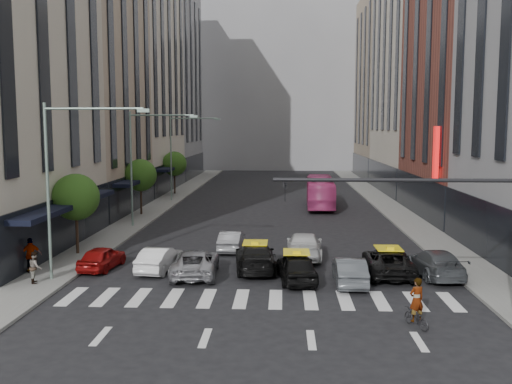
# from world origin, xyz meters

# --- Properties ---
(ground) EXTENTS (160.00, 160.00, 0.00)m
(ground) POSITION_xyz_m (0.00, 0.00, 0.00)
(ground) COLOR black
(ground) RESTS_ON ground
(sidewalk_left) EXTENTS (3.00, 96.00, 0.15)m
(sidewalk_left) POSITION_xyz_m (-11.50, 30.00, 0.07)
(sidewalk_left) COLOR slate
(sidewalk_left) RESTS_ON ground
(sidewalk_right) EXTENTS (3.00, 96.00, 0.15)m
(sidewalk_right) POSITION_xyz_m (11.50, 30.00, 0.07)
(sidewalk_right) COLOR slate
(sidewalk_right) RESTS_ON ground
(building_left_b) EXTENTS (8.00, 16.00, 24.00)m
(building_left_b) POSITION_xyz_m (-17.00, 28.00, 12.00)
(building_left_b) COLOR tan
(building_left_b) RESTS_ON ground
(building_left_c) EXTENTS (8.00, 20.00, 36.00)m
(building_left_c) POSITION_xyz_m (-17.00, 46.00, 18.00)
(building_left_c) COLOR beige
(building_left_c) RESTS_ON ground
(building_left_d) EXTENTS (8.00, 18.00, 30.00)m
(building_left_d) POSITION_xyz_m (-17.00, 65.00, 15.00)
(building_left_d) COLOR gray
(building_left_d) RESTS_ON ground
(building_right_b) EXTENTS (8.00, 18.00, 26.00)m
(building_right_b) POSITION_xyz_m (17.00, 27.00, 13.00)
(building_right_b) COLOR brown
(building_right_b) RESTS_ON ground
(building_right_c) EXTENTS (8.00, 20.00, 40.00)m
(building_right_c) POSITION_xyz_m (17.00, 46.00, 20.00)
(building_right_c) COLOR beige
(building_right_c) RESTS_ON ground
(building_right_d) EXTENTS (8.00, 18.00, 28.00)m
(building_right_d) POSITION_xyz_m (17.00, 65.00, 14.00)
(building_right_d) COLOR tan
(building_right_d) RESTS_ON ground
(building_far) EXTENTS (30.00, 10.00, 36.00)m
(building_far) POSITION_xyz_m (0.00, 85.00, 18.00)
(building_far) COLOR gray
(building_far) RESTS_ON ground
(tree_near) EXTENTS (2.88, 2.88, 4.95)m
(tree_near) POSITION_xyz_m (-11.80, 10.00, 3.65)
(tree_near) COLOR black
(tree_near) RESTS_ON sidewalk_left
(tree_mid) EXTENTS (2.88, 2.88, 4.95)m
(tree_mid) POSITION_xyz_m (-11.80, 26.00, 3.65)
(tree_mid) COLOR black
(tree_mid) RESTS_ON sidewalk_left
(tree_far) EXTENTS (2.88, 2.88, 4.95)m
(tree_far) POSITION_xyz_m (-11.80, 42.00, 3.65)
(tree_far) COLOR black
(tree_far) RESTS_ON sidewalk_left
(streetlamp_near) EXTENTS (5.38, 0.25, 9.00)m
(streetlamp_near) POSITION_xyz_m (-10.04, 4.00, 5.90)
(streetlamp_near) COLOR gray
(streetlamp_near) RESTS_ON sidewalk_left
(streetlamp_mid) EXTENTS (5.38, 0.25, 9.00)m
(streetlamp_mid) POSITION_xyz_m (-10.04, 20.00, 5.90)
(streetlamp_mid) COLOR gray
(streetlamp_mid) RESTS_ON sidewalk_left
(streetlamp_far) EXTENTS (5.38, 0.25, 9.00)m
(streetlamp_far) POSITION_xyz_m (-10.04, 36.00, 5.90)
(streetlamp_far) COLOR gray
(streetlamp_far) RESTS_ON sidewalk_left
(traffic_signal) EXTENTS (10.10, 0.20, 6.00)m
(traffic_signal) POSITION_xyz_m (7.69, -1.00, 4.47)
(traffic_signal) COLOR black
(traffic_signal) RESTS_ON ground
(liberty_sign) EXTENTS (0.30, 0.70, 4.00)m
(liberty_sign) POSITION_xyz_m (12.60, 20.00, 6.00)
(liberty_sign) COLOR red
(liberty_sign) RESTS_ON ground
(car_red) EXTENTS (2.01, 4.03, 1.32)m
(car_red) POSITION_xyz_m (-9.20, 6.68, 0.66)
(car_red) COLOR maroon
(car_red) RESTS_ON ground
(car_white_front) EXTENTS (1.98, 4.28, 1.36)m
(car_white_front) POSITION_xyz_m (-5.89, 6.44, 0.68)
(car_white_front) COLOR white
(car_white_front) RESTS_ON ground
(car_silver) EXTENTS (2.60, 5.18, 1.41)m
(car_silver) POSITION_xyz_m (-3.76, 5.56, 0.70)
(car_silver) COLOR #96969B
(car_silver) RESTS_ON ground
(taxi_left) EXTENTS (2.64, 5.49, 1.54)m
(taxi_left) POSITION_xyz_m (-0.60, 6.83, 0.77)
(taxi_left) COLOR black
(taxi_left) RESTS_ON ground
(taxi_center) EXTENTS (2.35, 4.65, 1.52)m
(taxi_center) POSITION_xyz_m (1.63, 4.65, 0.76)
(taxi_center) COLOR black
(taxi_center) RESTS_ON ground
(car_grey_mid) EXTENTS (1.52, 4.28, 1.41)m
(car_grey_mid) POSITION_xyz_m (4.30, 4.20, 0.70)
(car_grey_mid) COLOR #474C50
(car_grey_mid) RESTS_ON ground
(taxi_right) EXTENTS (2.62, 5.33, 1.46)m
(taxi_right) POSITION_xyz_m (6.58, 6.11, 0.73)
(taxi_right) COLOR black
(taxi_right) RESTS_ON ground
(car_grey_curb) EXTENTS (2.40, 5.15, 1.46)m
(car_grey_curb) POSITION_xyz_m (9.06, 5.96, 0.73)
(car_grey_curb) COLOR #414649
(car_grey_curb) RESTS_ON ground
(car_row2_left) EXTENTS (1.54, 4.03, 1.31)m
(car_row2_left) POSITION_xyz_m (-2.37, 11.81, 0.65)
(car_row2_left) COLOR #9D9DA2
(car_row2_left) RESTS_ON ground
(car_row2_right) EXTENTS (2.42, 5.41, 1.54)m
(car_row2_right) POSITION_xyz_m (2.22, 9.99, 0.77)
(car_row2_right) COLOR silver
(car_row2_right) RESTS_ON ground
(bus) EXTENTS (2.92, 10.95, 3.03)m
(bus) POSITION_xyz_m (4.63, 32.26, 1.51)
(bus) COLOR #BC3774
(bus) RESTS_ON ground
(motorcycle) EXTENTS (1.08, 1.59, 0.79)m
(motorcycle) POSITION_xyz_m (6.22, -1.97, 0.40)
(motorcycle) COLOR black
(motorcycle) RESTS_ON ground
(rider) EXTENTS (0.76, 0.65, 1.78)m
(rider) POSITION_xyz_m (6.22, -1.97, 1.68)
(rider) COLOR gray
(rider) RESTS_ON motorcycle
(pedestrian_near) EXTENTS (0.84, 0.94, 1.60)m
(pedestrian_near) POSITION_xyz_m (-11.48, 3.25, 0.95)
(pedestrian_near) COLOR gray
(pedestrian_near) RESTS_ON sidewalk_left
(pedestrian_far) EXTENTS (1.18, 0.96, 1.88)m
(pedestrian_far) POSITION_xyz_m (-12.60, 5.24, 1.09)
(pedestrian_far) COLOR gray
(pedestrian_far) RESTS_ON sidewalk_left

